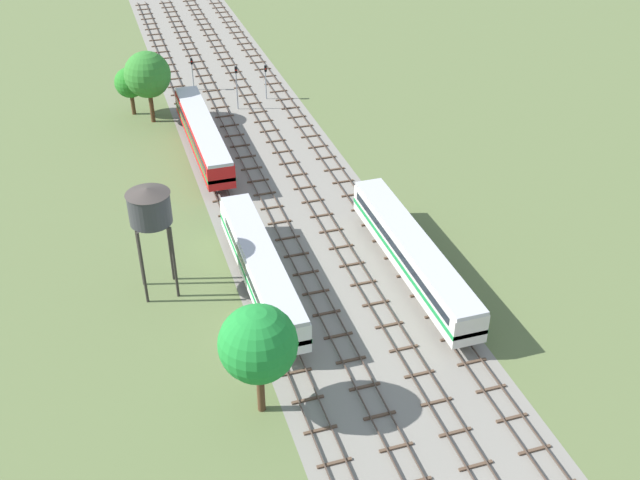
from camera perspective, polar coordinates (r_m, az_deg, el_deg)
ground_plane at (r=90.58m, az=-4.80°, el=7.40°), size 480.00×480.00×0.00m
ballast_bed at (r=90.58m, az=-4.80°, el=7.40°), size 17.06×176.00×0.01m
track_far_left at (r=90.39m, az=-9.01°, el=7.13°), size 2.40×126.00×0.29m
track_left at (r=91.01m, az=-6.30°, el=7.54°), size 2.40×126.00×0.29m
track_centre_left at (r=91.85m, az=-3.62°, el=7.92°), size 2.40×126.00×0.29m
track_centre at (r=92.87m, az=-1.00°, el=8.28°), size 2.40×126.00×0.29m
passenger_coach_centre_nearest at (r=65.62m, az=7.04°, el=-0.96°), size 2.96×22.00×3.80m
diesel_railcar_far_left_near at (r=63.61m, az=-4.51°, el=-2.03°), size 2.96×20.50×3.80m
passenger_coach_far_left_mid at (r=87.29m, az=-8.89°, el=7.98°), size 2.96×22.00×3.80m
water_tower at (r=62.02m, az=-12.80°, el=2.44°), size 3.63×3.63×10.06m
signal_post_nearest at (r=98.44m, az=-6.35°, el=11.81°), size 0.28×0.47×5.87m
signal_post_near at (r=101.51m, az=-4.14°, el=12.21°), size 0.28×0.47×4.78m
signal_post_mid at (r=105.76m, az=-9.67°, el=12.65°), size 0.28×0.47×4.60m
lineside_tree_0 at (r=95.69m, az=-12.95°, el=12.11°), size 5.65×5.65×8.99m
lineside_tree_1 at (r=99.14m, az=-14.22°, el=11.47°), size 3.80×3.80×6.14m
lineside_tree_2 at (r=50.54m, az=-4.72°, el=-7.87°), size 5.42×5.42×8.78m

